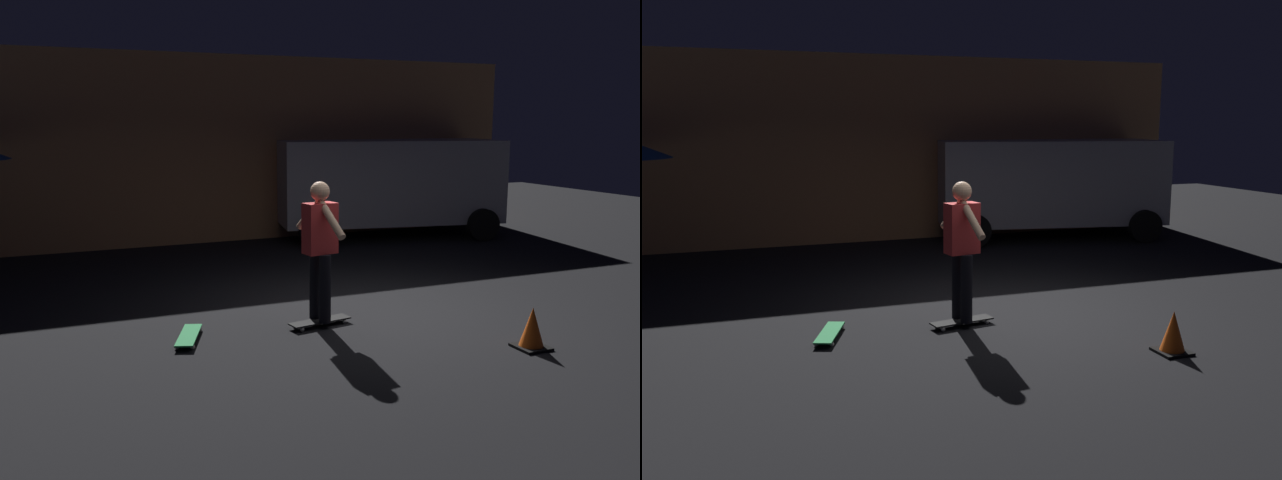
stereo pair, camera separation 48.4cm
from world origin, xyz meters
The scene contains 7 objects.
ground_plane centered at (0.00, 0.00, 0.00)m, with size 28.00×28.00×0.00m, color black.
low_building centered at (-0.54, 7.99, 1.86)m, with size 13.48×4.28×3.72m.
parked_van centered at (3.01, 5.16, 1.16)m, with size 4.87×2.93×2.03m.
skateboard_ridden centered at (-0.80, -0.13, 0.06)m, with size 0.80×0.32×0.07m.
skateboard_spare centered at (-2.37, -0.04, 0.06)m, with size 0.46×0.80×0.07m.
skater centered at (-0.80, -0.13, 1.04)m, with size 0.41×0.98×1.67m.
traffic_cone centered at (0.99, -1.77, 0.21)m, with size 0.34×0.34×0.46m.
Camera 1 is at (-3.84, -7.22, 2.44)m, focal length 37.43 mm.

